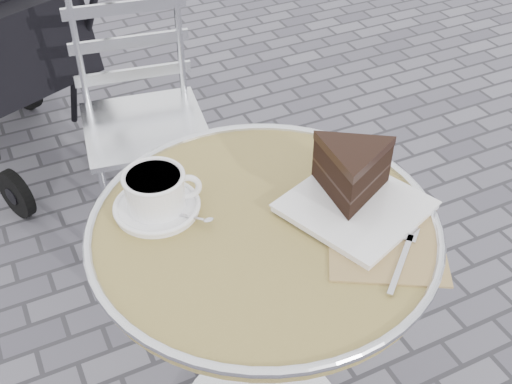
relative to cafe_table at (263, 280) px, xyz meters
name	(u,v)px	position (x,y,z in m)	size (l,w,h in m)	color
cafe_table	(263,280)	(0.00, 0.00, 0.00)	(0.72, 0.72, 0.74)	silver
cappuccino_set	(157,195)	(-0.18, 0.13, 0.20)	(0.18, 0.19, 0.09)	white
cake_plate_set	(354,179)	(0.19, -0.02, 0.23)	(0.32, 0.42, 0.13)	#9F7F57
bistro_chair	(138,89)	(0.02, 0.96, -0.04)	(0.44, 0.44, 0.86)	silver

